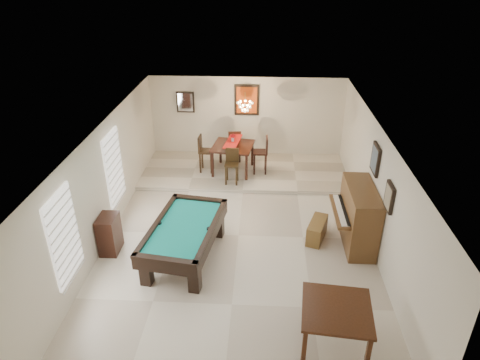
# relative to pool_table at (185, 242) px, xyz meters

# --- Properties ---
(ground_plane) EXTENTS (6.00, 9.00, 0.02)m
(ground_plane) POSITION_rel_pool_table_xyz_m (1.09, 0.88, -0.41)
(ground_plane) COLOR beige
(wall_back) EXTENTS (6.00, 0.04, 2.60)m
(wall_back) POSITION_rel_pool_table_xyz_m (1.09, 5.38, 0.90)
(wall_back) COLOR silver
(wall_back) RESTS_ON ground_plane
(wall_front) EXTENTS (6.00, 0.04, 2.60)m
(wall_front) POSITION_rel_pool_table_xyz_m (1.09, -3.62, 0.90)
(wall_front) COLOR silver
(wall_front) RESTS_ON ground_plane
(wall_left) EXTENTS (0.04, 9.00, 2.60)m
(wall_left) POSITION_rel_pool_table_xyz_m (-1.91, 0.88, 0.90)
(wall_left) COLOR silver
(wall_left) RESTS_ON ground_plane
(wall_right) EXTENTS (0.04, 9.00, 2.60)m
(wall_right) POSITION_rel_pool_table_xyz_m (4.09, 0.88, 0.90)
(wall_right) COLOR silver
(wall_right) RESTS_ON ground_plane
(ceiling) EXTENTS (6.00, 9.00, 0.04)m
(ceiling) POSITION_rel_pool_table_xyz_m (1.09, 0.88, 2.20)
(ceiling) COLOR white
(ceiling) RESTS_ON wall_back
(dining_step) EXTENTS (6.00, 2.50, 0.12)m
(dining_step) POSITION_rel_pool_table_xyz_m (1.09, 4.13, -0.34)
(dining_step) COLOR beige
(dining_step) RESTS_ON ground_plane
(window_left_front) EXTENTS (0.06, 1.00, 1.70)m
(window_left_front) POSITION_rel_pool_table_xyz_m (-1.88, -1.32, 1.00)
(window_left_front) COLOR white
(window_left_front) RESTS_ON wall_left
(window_left_rear) EXTENTS (0.06, 1.00, 1.70)m
(window_left_rear) POSITION_rel_pool_table_xyz_m (-1.88, 1.48, 1.00)
(window_left_rear) COLOR white
(window_left_rear) RESTS_ON wall_left
(pool_table) EXTENTS (1.64, 2.55, 0.80)m
(pool_table) POSITION_rel_pool_table_xyz_m (0.00, 0.00, 0.00)
(pool_table) COLOR black
(pool_table) RESTS_ON ground_plane
(square_table) EXTENTS (1.23, 1.23, 0.77)m
(square_table) POSITION_rel_pool_table_xyz_m (2.86, -2.16, -0.01)
(square_table) COLOR #32190C
(square_table) RESTS_ON ground_plane
(upright_piano) EXTENTS (0.92, 1.64, 1.37)m
(upright_piano) POSITION_rel_pool_table_xyz_m (3.61, 0.79, 0.29)
(upright_piano) COLOR brown
(upright_piano) RESTS_ON ground_plane
(piano_bench) EXTENTS (0.57, 0.89, 0.46)m
(piano_bench) POSITION_rel_pool_table_xyz_m (2.90, 0.86, -0.17)
(piano_bench) COLOR brown
(piano_bench) RESTS_ON ground_plane
(apothecary_chest) EXTENTS (0.39, 0.58, 0.87)m
(apothecary_chest) POSITION_rel_pool_table_xyz_m (-1.69, 0.16, 0.04)
(apothecary_chest) COLOR black
(apothecary_chest) RESTS_ON ground_plane
(dining_table) EXTENTS (1.28, 1.28, 0.94)m
(dining_table) POSITION_rel_pool_table_xyz_m (0.75, 4.03, 0.19)
(dining_table) COLOR black
(dining_table) RESTS_ON dining_step
(flower_vase) EXTENTS (0.15, 0.15, 0.23)m
(flower_vase) POSITION_rel_pool_table_xyz_m (0.75, 4.03, 0.78)
(flower_vase) COLOR #A90E14
(flower_vase) RESTS_ON dining_table
(dining_chair_south) EXTENTS (0.38, 0.38, 0.99)m
(dining_chair_south) POSITION_rel_pool_table_xyz_m (0.77, 3.28, 0.22)
(dining_chair_south) COLOR black
(dining_chair_south) RESTS_ON dining_step
(dining_chair_north) EXTENTS (0.43, 0.43, 1.03)m
(dining_chair_north) POSITION_rel_pool_table_xyz_m (0.74, 4.77, 0.24)
(dining_chair_north) COLOR black
(dining_chair_north) RESTS_ON dining_step
(dining_chair_west) EXTENTS (0.43, 0.43, 1.09)m
(dining_chair_west) POSITION_rel_pool_table_xyz_m (-0.03, 4.01, 0.27)
(dining_chair_west) COLOR black
(dining_chair_west) RESTS_ON dining_step
(dining_chair_east) EXTENTS (0.42, 0.42, 1.11)m
(dining_chair_east) POSITION_rel_pool_table_xyz_m (1.55, 4.00, 0.28)
(dining_chair_east) COLOR black
(dining_chair_east) RESTS_ON dining_step
(chandelier) EXTENTS (0.44, 0.44, 0.60)m
(chandelier) POSITION_rel_pool_table_xyz_m (1.09, 4.08, 1.80)
(chandelier) COLOR #FFE5B2
(chandelier) RESTS_ON ceiling
(back_painting) EXTENTS (0.75, 0.06, 0.95)m
(back_painting) POSITION_rel_pool_table_xyz_m (1.09, 5.34, 1.50)
(back_painting) COLOR #D84C14
(back_painting) RESTS_ON wall_back
(back_mirror) EXTENTS (0.55, 0.06, 0.65)m
(back_mirror) POSITION_rel_pool_table_xyz_m (-0.81, 5.34, 1.40)
(back_mirror) COLOR white
(back_mirror) RESTS_ON wall_back
(right_picture_upper) EXTENTS (0.06, 0.55, 0.65)m
(right_picture_upper) POSITION_rel_pool_table_xyz_m (4.05, 1.18, 1.50)
(right_picture_upper) COLOR slate
(right_picture_upper) RESTS_ON wall_right
(right_picture_lower) EXTENTS (0.06, 0.45, 0.55)m
(right_picture_lower) POSITION_rel_pool_table_xyz_m (4.05, -0.12, 1.30)
(right_picture_lower) COLOR gray
(right_picture_lower) RESTS_ON wall_right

